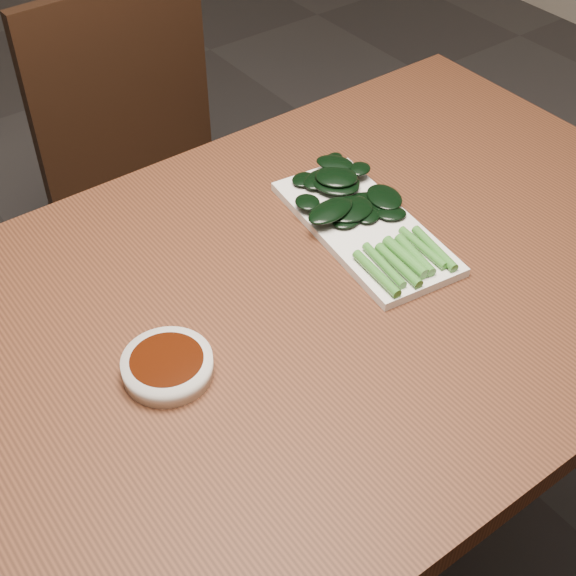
# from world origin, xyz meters

# --- Properties ---
(ground) EXTENTS (6.00, 6.00, 0.00)m
(ground) POSITION_xyz_m (0.00, 0.00, 0.00)
(ground) COLOR #312F2F
(ground) RESTS_ON ground
(table) EXTENTS (1.40, 0.80, 0.75)m
(table) POSITION_xyz_m (0.00, 0.00, 0.68)
(table) COLOR #4E2816
(table) RESTS_ON ground
(chair_far) EXTENTS (0.42, 0.42, 0.89)m
(chair_far) POSITION_xyz_m (0.17, 0.68, 0.49)
(chair_far) COLOR black
(chair_far) RESTS_ON ground
(sauce_bowl) EXTENTS (0.11, 0.11, 0.03)m
(sauce_bowl) POSITION_xyz_m (-0.18, -0.02, 0.76)
(sauce_bowl) COLOR white
(sauce_bowl) RESTS_ON table
(serving_plate) EXTENTS (0.18, 0.34, 0.01)m
(serving_plate) POSITION_xyz_m (0.20, 0.05, 0.76)
(serving_plate) COLOR white
(serving_plate) RESTS_ON table
(gai_lan) EXTENTS (0.17, 0.33, 0.03)m
(gai_lan) POSITION_xyz_m (0.21, 0.08, 0.78)
(gai_lan) COLOR #3E842D
(gai_lan) RESTS_ON serving_plate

